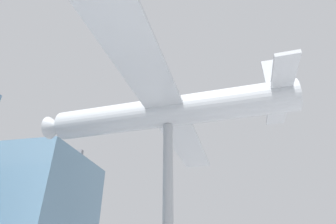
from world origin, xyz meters
The scene contains 2 objects.
support_pylon_central centered at (0.00, 0.00, 3.92)m, with size 0.50×0.50×7.83m.
suspended_airplane centered at (0.01, 0.11, 8.66)m, with size 19.93×14.58×3.13m.
Camera 1 is at (-12.30, -2.27, 1.69)m, focal length 28.00 mm.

